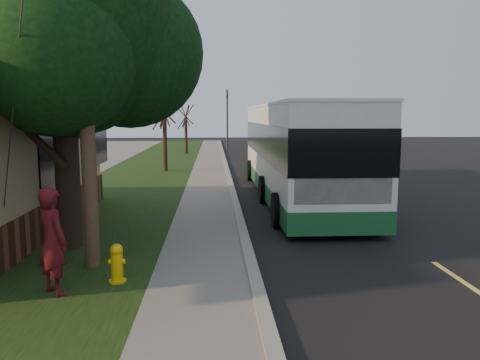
{
  "coord_description": "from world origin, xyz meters",
  "views": [
    {
      "loc": [
        -0.78,
        -8.58,
        3.18
      ],
      "look_at": [
        -0.08,
        3.55,
        1.5
      ],
      "focal_mm": 35.0,
      "sensor_mm": 36.0,
      "label": 1
    }
  ],
  "objects_px": {
    "utility_pole": "(83,41)",
    "traffic_signal": "(227,116)",
    "fire_hydrant": "(117,263)",
    "leafy_tree": "(63,27)",
    "bare_tree_far": "(186,130)",
    "skateboarder": "(53,241)",
    "transit_bus": "(296,149)",
    "distant_car": "(267,149)",
    "bare_tree_near": "(165,134)"
  },
  "relations": [
    {
      "from": "utility_pole",
      "to": "traffic_signal",
      "type": "bearing_deg",
      "value": 83.42
    },
    {
      "from": "fire_hydrant",
      "to": "traffic_signal",
      "type": "distance_m",
      "value": 34.25
    },
    {
      "from": "fire_hydrant",
      "to": "leafy_tree",
      "type": "distance_m",
      "value": 5.65
    },
    {
      "from": "leafy_tree",
      "to": "traffic_signal",
      "type": "bearing_deg",
      "value": 81.53
    },
    {
      "from": "utility_pole",
      "to": "fire_hydrant",
      "type": "bearing_deg",
      "value": -54.62
    },
    {
      "from": "bare_tree_far",
      "to": "skateboarder",
      "type": "relative_size",
      "value": 2.12
    },
    {
      "from": "transit_bus",
      "to": "distant_car",
      "type": "height_order",
      "value": "transit_bus"
    },
    {
      "from": "traffic_signal",
      "to": "distant_car",
      "type": "xyz_separation_m",
      "value": [
        2.73,
        -7.88,
        -2.44
      ]
    },
    {
      "from": "fire_hydrant",
      "to": "bare_tree_near",
      "type": "distance_m",
      "value": 18.1
    },
    {
      "from": "transit_bus",
      "to": "skateboarder",
      "type": "height_order",
      "value": "transit_bus"
    },
    {
      "from": "leafy_tree",
      "to": "bare_tree_far",
      "type": "distance_m",
      "value": 27.56
    },
    {
      "from": "transit_bus",
      "to": "utility_pole",
      "type": "bearing_deg",
      "value": -124.77
    },
    {
      "from": "utility_pole",
      "to": "traffic_signal",
      "type": "distance_m",
      "value": 33.26
    },
    {
      "from": "bare_tree_near",
      "to": "transit_bus",
      "type": "height_order",
      "value": "bare_tree_near"
    },
    {
      "from": "transit_bus",
      "to": "fire_hydrant",
      "type": "bearing_deg",
      "value": -118.51
    },
    {
      "from": "fire_hydrant",
      "to": "bare_tree_far",
      "type": "distance_m",
      "value": 30.04
    },
    {
      "from": "traffic_signal",
      "to": "transit_bus",
      "type": "height_order",
      "value": "traffic_signal"
    },
    {
      "from": "transit_bus",
      "to": "bare_tree_near",
      "type": "bearing_deg",
      "value": 124.06
    },
    {
      "from": "bare_tree_near",
      "to": "distant_car",
      "type": "distance_m",
      "value": 10.64
    },
    {
      "from": "fire_hydrant",
      "to": "leafy_tree",
      "type": "height_order",
      "value": "leafy_tree"
    },
    {
      "from": "distant_car",
      "to": "bare_tree_near",
      "type": "bearing_deg",
      "value": -127.15
    },
    {
      "from": "bare_tree_near",
      "to": "transit_bus",
      "type": "relative_size",
      "value": 0.32
    },
    {
      "from": "leafy_tree",
      "to": "bare_tree_near",
      "type": "relative_size",
      "value": 1.81
    },
    {
      "from": "transit_bus",
      "to": "leafy_tree",
      "type": "bearing_deg",
      "value": -134.99
    },
    {
      "from": "utility_pole",
      "to": "leafy_tree",
      "type": "distance_m",
      "value": 1.94
    },
    {
      "from": "bare_tree_near",
      "to": "skateboarder",
      "type": "bearing_deg",
      "value": -90.25
    },
    {
      "from": "distant_car",
      "to": "fire_hydrant",
      "type": "bearing_deg",
      "value": -100.06
    },
    {
      "from": "bare_tree_far",
      "to": "utility_pole",
      "type": "bearing_deg",
      "value": -90.6
    },
    {
      "from": "utility_pole",
      "to": "leafy_tree",
      "type": "relative_size",
      "value": 1.16
    },
    {
      "from": "bare_tree_far",
      "to": "transit_bus",
      "type": "height_order",
      "value": "bare_tree_far"
    },
    {
      "from": "leafy_tree",
      "to": "bare_tree_near",
      "type": "height_order",
      "value": "leafy_tree"
    },
    {
      "from": "fire_hydrant",
      "to": "skateboarder",
      "type": "height_order",
      "value": "skateboarder"
    },
    {
      "from": "bare_tree_far",
      "to": "transit_bus",
      "type": "bearing_deg",
      "value": -75.36
    },
    {
      "from": "skateboarder",
      "to": "utility_pole",
      "type": "bearing_deg",
      "value": -58.59
    },
    {
      "from": "bare_tree_near",
      "to": "bare_tree_far",
      "type": "relative_size",
      "value": 1.07
    },
    {
      "from": "bare_tree_near",
      "to": "skateboarder",
      "type": "distance_m",
      "value": 18.55
    },
    {
      "from": "fire_hydrant",
      "to": "utility_pole",
      "type": "relative_size",
      "value": 0.08
    },
    {
      "from": "bare_tree_far",
      "to": "skateboarder",
      "type": "height_order",
      "value": "bare_tree_far"
    },
    {
      "from": "traffic_signal",
      "to": "distant_car",
      "type": "relative_size",
      "value": 1.3
    },
    {
      "from": "utility_pole",
      "to": "leafy_tree",
      "type": "xyz_separation_m",
      "value": [
        -0.87,
        1.66,
        0.54
      ]
    },
    {
      "from": "fire_hydrant",
      "to": "distant_car",
      "type": "bearing_deg",
      "value": 77.41
    },
    {
      "from": "fire_hydrant",
      "to": "traffic_signal",
      "type": "bearing_deg",
      "value": 84.79
    },
    {
      "from": "distant_car",
      "to": "utility_pole",
      "type": "bearing_deg",
      "value": -102.06
    },
    {
      "from": "leafy_tree",
      "to": "bare_tree_near",
      "type": "bearing_deg",
      "value": 87.5
    },
    {
      "from": "leafy_tree",
      "to": "traffic_signal",
      "type": "xyz_separation_m",
      "value": [
        4.67,
        31.35,
        -2.0
      ]
    },
    {
      "from": "bare_tree_near",
      "to": "traffic_signal",
      "type": "relative_size",
      "value": 0.78
    },
    {
      "from": "distant_car",
      "to": "transit_bus",
      "type": "bearing_deg",
      "value": -90.23
    },
    {
      "from": "fire_hydrant",
      "to": "utility_pole",
      "type": "xyz_separation_m",
      "value": [
        -0.71,
        0.99,
        4.2
      ]
    },
    {
      "from": "leafy_tree",
      "to": "utility_pole",
      "type": "bearing_deg",
      "value": -62.4
    },
    {
      "from": "bare_tree_near",
      "to": "skateboarder",
      "type": "height_order",
      "value": "bare_tree_near"
    }
  ]
}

